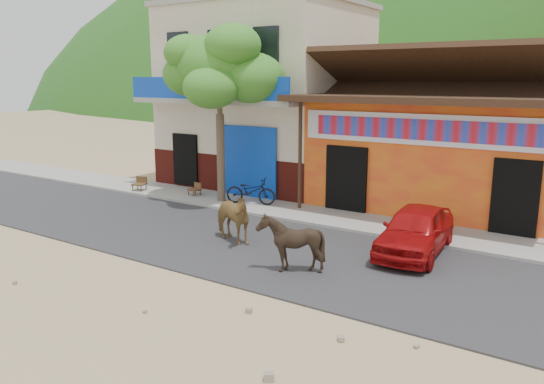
{
  "coord_description": "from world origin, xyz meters",
  "views": [
    {
      "loc": [
        6.81,
        -8.26,
        4.3
      ],
      "look_at": [
        -0.64,
        3.0,
        1.4
      ],
      "focal_mm": 35.0,
      "sensor_mm": 36.0,
      "label": 1
    }
  ],
  "objects": [
    {
      "name": "red_car",
      "position": [
        2.82,
        4.2,
        0.63
      ],
      "size": [
        1.66,
        3.58,
        1.19
      ],
      "primitive_type": "imported",
      "rotation": [
        0.0,
        0.0,
        0.07
      ],
      "color": "#A30B0D",
      "rests_on": "road"
    },
    {
      "name": "dance_club",
      "position": [
        2.0,
        10.0,
        1.8
      ],
      "size": [
        8.0,
        6.0,
        3.6
      ],
      "primitive_type": "cube",
      "color": "orange",
      "rests_on": "ground"
    },
    {
      "name": "cafe_building",
      "position": [
        -5.5,
        10.0,
        3.5
      ],
      "size": [
        7.0,
        6.0,
        7.0
      ],
      "primitive_type": "cube",
      "color": "beige",
      "rests_on": "ground"
    },
    {
      "name": "scooter",
      "position": [
        -3.45,
        5.94,
        0.58
      ],
      "size": [
        1.83,
        1.09,
        0.91
      ],
      "primitive_type": "imported",
      "rotation": [
        0.0,
        0.0,
        1.87
      ],
      "color": "black",
      "rests_on": "sidewalk"
    },
    {
      "name": "ground",
      "position": [
        0.0,
        0.0,
        0.0
      ],
      "size": [
        120.0,
        120.0,
        0.0
      ],
      "primitive_type": "plane",
      "color": "#9E825B",
      "rests_on": "ground"
    },
    {
      "name": "cafe_chair_left",
      "position": [
        -6.0,
        5.96,
        0.54
      ],
      "size": [
        0.46,
        0.46,
        0.83
      ],
      "primitive_type": null,
      "rotation": [
        0.0,
        0.0,
        -0.21
      ],
      "color": "#4E371A",
      "rests_on": "sidewalk"
    },
    {
      "name": "road",
      "position": [
        0.0,
        2.5,
        0.02
      ],
      "size": [
        60.0,
        5.0,
        0.04
      ],
      "primitive_type": "cube",
      "color": "#28282B",
      "rests_on": "ground"
    },
    {
      "name": "sidewalk",
      "position": [
        0.0,
        6.0,
        0.06
      ],
      "size": [
        60.0,
        2.0,
        0.12
      ],
      "primitive_type": "cube",
      "color": "gray",
      "rests_on": "ground"
    },
    {
      "name": "cow_dark",
      "position": [
        0.91,
        1.41,
        0.71
      ],
      "size": [
        1.41,
        1.31,
        1.34
      ],
      "primitive_type": "imported",
      "rotation": [
        0.0,
        0.0,
        -1.79
      ],
      "color": "black",
      "rests_on": "road"
    },
    {
      "name": "cow_tan",
      "position": [
        -1.58,
        2.42,
        0.71
      ],
      "size": [
        1.74,
        1.16,
        1.35
      ],
      "primitive_type": "imported",
      "rotation": [
        0.0,
        0.0,
        1.27
      ],
      "color": "olive",
      "rests_on": "road"
    },
    {
      "name": "cafe_chair_right",
      "position": [
        -8.31,
        5.43,
        0.6
      ],
      "size": [
        0.56,
        0.56,
        0.96
      ],
      "primitive_type": null,
      "rotation": [
        0.0,
        0.0,
        0.28
      ],
      "color": "#462D17",
      "rests_on": "sidewalk"
    },
    {
      "name": "tree",
      "position": [
        -4.6,
        5.8,
        3.12
      ],
      "size": [
        3.0,
        3.0,
        6.0
      ],
      "primitive_type": null,
      "color": "#2D721E",
      "rests_on": "sidewalk"
    }
  ]
}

